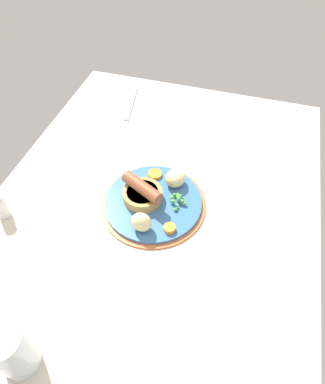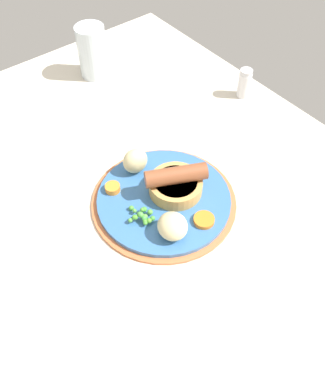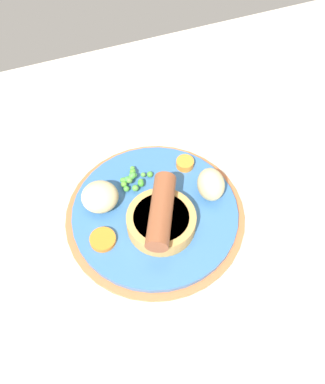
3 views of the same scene
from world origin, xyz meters
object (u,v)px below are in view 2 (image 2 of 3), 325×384
(carrot_slice_2, at_px, (113,188))
(salt_shaker, at_px, (244,83))
(drinking_glass, at_px, (92,52))
(carrot_slice_1, at_px, (204,220))
(pea_pile, at_px, (142,215))
(sausage_pudding, at_px, (176,183))
(potato_chunk_0, at_px, (137,160))
(potato_chunk_2, at_px, (173,226))
(dinner_plate, at_px, (163,201))

(carrot_slice_2, xyz_separation_m, salt_shaker, (0.06, -0.40, 0.01))
(salt_shaker, bearing_deg, drinking_glass, 38.12)
(carrot_slice_1, xyz_separation_m, salt_shaker, (0.22, -0.31, 0.02))
(pea_pile, distance_m, carrot_slice_2, 0.08)
(sausage_pudding, relative_size, carrot_slice_2, 4.07)
(sausage_pudding, bearing_deg, drinking_glass, 104.15)
(potato_chunk_0, distance_m, potato_chunk_2, 0.16)
(dinner_plate, height_order, sausage_pudding, sausage_pudding)
(sausage_pudding, relative_size, salt_shaker, 1.65)
(dinner_plate, distance_m, pea_pile, 0.06)
(dinner_plate, relative_size, potato_chunk_2, 4.94)
(carrot_slice_2, bearing_deg, drinking_glass, -27.63)
(carrot_slice_1, bearing_deg, drinking_glass, -10.88)
(potato_chunk_2, height_order, drinking_glass, drinking_glass)
(dinner_plate, distance_m, salt_shaker, 0.36)
(dinner_plate, relative_size, drinking_glass, 2.16)
(dinner_plate, height_order, drinking_glass, drinking_glass)
(potato_chunk_0, distance_m, salt_shaker, 0.33)
(carrot_slice_2, bearing_deg, salt_shaker, -81.12)
(potato_chunk_2, bearing_deg, pea_pile, 21.16)
(sausage_pudding, bearing_deg, potato_chunk_0, 131.09)
(potato_chunk_0, distance_m, carrot_slice_1, 0.17)
(pea_pile, bearing_deg, potato_chunk_2, -158.84)
(potato_chunk_0, height_order, carrot_slice_1, potato_chunk_0)
(dinner_plate, bearing_deg, sausage_pudding, -90.52)
(pea_pile, distance_m, salt_shaker, 0.42)
(salt_shaker, bearing_deg, potato_chunk_2, 118.58)
(carrot_slice_2, distance_m, drinking_glass, 0.39)
(sausage_pudding, relative_size, carrot_slice_1, 3.08)
(potato_chunk_0, bearing_deg, salt_shaker, -81.79)
(carrot_slice_1, xyz_separation_m, drinking_glass, (0.50, -0.10, 0.04))
(carrot_slice_2, bearing_deg, carrot_slice_1, -151.80)
(sausage_pudding, xyz_separation_m, salt_shaker, (0.13, -0.31, -0.00))
(potato_chunk_0, relative_size, carrot_slice_2, 1.81)
(potato_chunk_0, xyz_separation_m, potato_chunk_2, (-0.15, 0.04, -0.00))
(carrot_slice_1, xyz_separation_m, carrot_slice_2, (0.15, 0.08, 0.00))
(dinner_plate, distance_m, sausage_pudding, 0.04)
(potato_chunk_2, bearing_deg, carrot_slice_2, 10.02)
(pea_pile, bearing_deg, carrot_slice_1, -131.27)
(potato_chunk_2, bearing_deg, salt_shaker, -61.42)
(pea_pile, relative_size, salt_shaker, 0.73)
(dinner_plate, relative_size, potato_chunk_0, 5.29)
(pea_pile, xyz_separation_m, carrot_slice_1, (-0.07, -0.08, -0.01))
(sausage_pudding, height_order, salt_shaker, sausage_pudding)
(dinner_plate, distance_m, carrot_slice_2, 0.09)
(potato_chunk_0, bearing_deg, drinking_glass, -18.94)
(sausage_pudding, distance_m, pea_pile, 0.09)
(dinner_plate, height_order, potato_chunk_2, potato_chunk_2)
(dinner_plate, height_order, potato_chunk_0, potato_chunk_0)
(sausage_pudding, bearing_deg, dinner_plate, -154.11)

